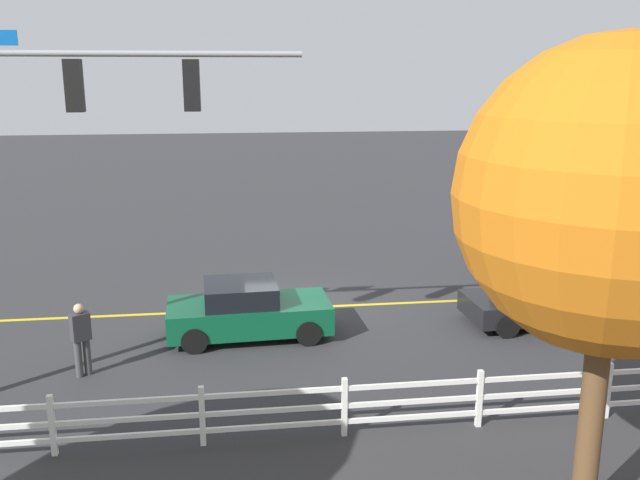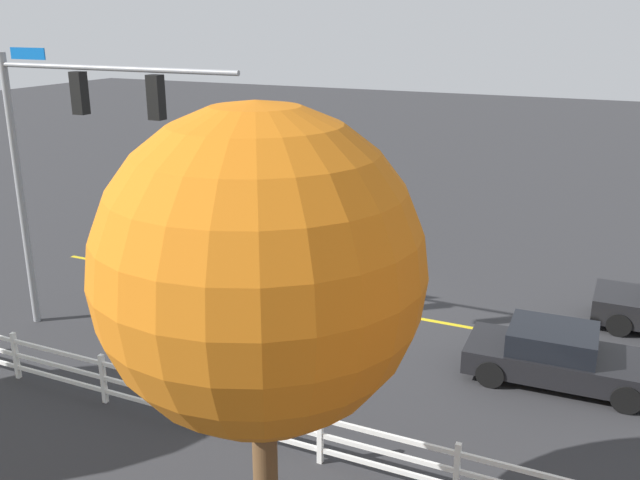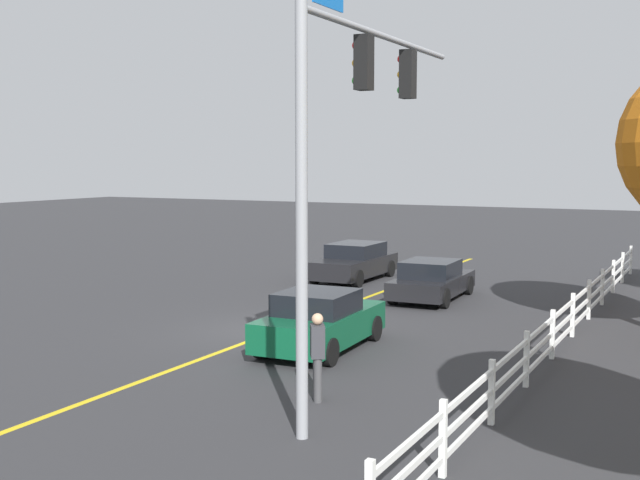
{
  "view_description": "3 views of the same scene",
  "coord_description": "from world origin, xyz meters",
  "px_view_note": "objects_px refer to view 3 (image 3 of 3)",
  "views": [
    {
      "loc": [
        1.54,
        18.49,
        6.58
      ],
      "look_at": [
        -0.78,
        0.84,
        2.2
      ],
      "focal_mm": 38.12,
      "sensor_mm": 36.0,
      "label": 1
    },
    {
      "loc": [
        -7.76,
        17.49,
        8.08
      ],
      "look_at": [
        -0.58,
        1.95,
        2.59
      ],
      "focal_mm": 39.21,
      "sensor_mm": 36.0,
      "label": 2
    },
    {
      "loc": [
        18.11,
        10.74,
        4.55
      ],
      "look_at": [
        -1.27,
        0.71,
        2.39
      ],
      "focal_mm": 44.84,
      "sensor_mm": 36.0,
      "label": 3
    }
  ],
  "objects_px": {
    "car_1": "(432,280)",
    "pedestrian": "(317,353)",
    "car_0": "(354,262)",
    "car_2": "(320,321)"
  },
  "relations": [
    {
      "from": "car_1",
      "to": "car_2",
      "type": "relative_size",
      "value": 1.02
    },
    {
      "from": "car_0",
      "to": "car_2",
      "type": "distance_m",
      "value": 11.42
    },
    {
      "from": "pedestrian",
      "to": "car_1",
      "type": "bearing_deg",
      "value": -113.16
    },
    {
      "from": "car_0",
      "to": "car_2",
      "type": "bearing_deg",
      "value": 20.59
    },
    {
      "from": "car_0",
      "to": "pedestrian",
      "type": "relative_size",
      "value": 2.65
    },
    {
      "from": "car_1",
      "to": "car_2",
      "type": "bearing_deg",
      "value": 177.47
    },
    {
      "from": "car_1",
      "to": "pedestrian",
      "type": "relative_size",
      "value": 2.53
    },
    {
      "from": "car_2",
      "to": "pedestrian",
      "type": "height_order",
      "value": "pedestrian"
    },
    {
      "from": "pedestrian",
      "to": "car_2",
      "type": "bearing_deg",
      "value": -95.28
    },
    {
      "from": "car_0",
      "to": "car_2",
      "type": "relative_size",
      "value": 1.07
    }
  ]
}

